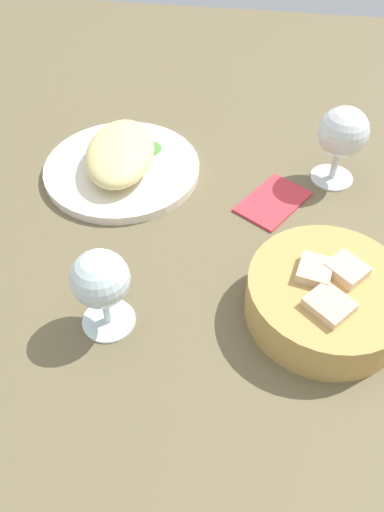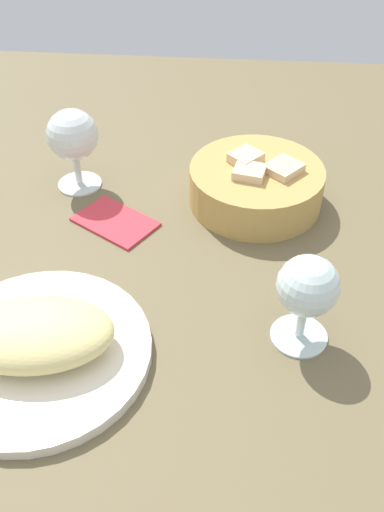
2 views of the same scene
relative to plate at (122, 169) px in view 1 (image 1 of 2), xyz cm
name	(u,v)px [view 1 (image 1 of 2)]	position (x,y,z in cm)	size (l,w,h in cm)	color
ground_plane	(195,200)	(3.77, 12.15, -1.70)	(140.00, 140.00, 2.00)	brown
plate	(122,169)	(0.00, 0.00, 0.00)	(24.40, 24.40, 1.40)	white
omelette	(120,153)	(0.00, 0.00, 3.04)	(16.86, 10.39, 4.68)	#E9D587
lettuce_garnish	(148,145)	(-4.87, 3.25, 1.31)	(4.42, 4.42, 1.22)	#4B8137
bread_basket	(326,298)	(23.16, 30.59, 2.33)	(18.99, 18.99, 7.04)	tan
wine_glass_near	(101,283)	(28.16, 5.22, 6.65)	(6.67, 6.67, 11.33)	silver
wine_glass_far	(342,135)	(-3.32, 32.77, 7.26)	(7.41, 7.41, 12.20)	silver
folded_napkin	(273,199)	(3.40, 23.93, -0.30)	(11.00, 7.00, 0.80)	#D83642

